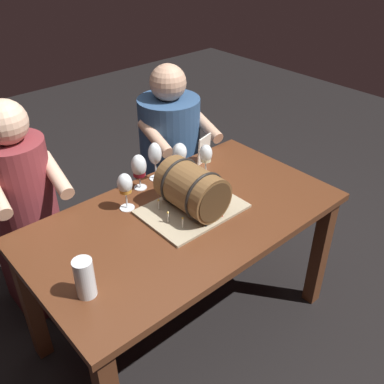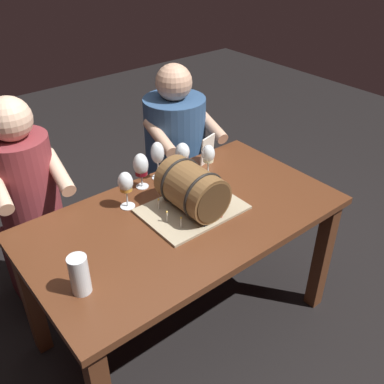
% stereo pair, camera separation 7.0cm
% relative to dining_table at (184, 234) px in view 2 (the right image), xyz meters
% --- Properties ---
extents(ground_plane, '(8.00, 8.00, 0.00)m').
position_rel_dining_table_xyz_m(ground_plane, '(0.00, 0.00, -0.62)').
color(ground_plane, black).
extents(dining_table, '(1.45, 0.81, 0.73)m').
position_rel_dining_table_xyz_m(dining_table, '(0.00, 0.00, 0.00)').
color(dining_table, '#562D19').
rests_on(dining_table, ground).
extents(barrel_cake, '(0.45, 0.33, 0.23)m').
position_rel_dining_table_xyz_m(barrel_cake, '(0.05, 0.01, 0.22)').
color(barrel_cake, tan).
rests_on(barrel_cake, dining_table).
extents(wine_glass_amber, '(0.07, 0.07, 0.19)m').
position_rel_dining_table_xyz_m(wine_glass_amber, '(-0.16, 0.22, 0.24)').
color(wine_glass_amber, white).
rests_on(wine_glass_amber, dining_table).
extents(wine_glass_white, '(0.07, 0.07, 0.18)m').
position_rel_dining_table_xyz_m(wine_glass_white, '(0.31, 0.19, 0.24)').
color(wine_glass_white, white).
rests_on(wine_glass_white, dining_table).
extents(wine_glass_red, '(0.08, 0.08, 0.19)m').
position_rel_dining_table_xyz_m(wine_glass_red, '(-0.01, 0.32, 0.23)').
color(wine_glass_red, white).
rests_on(wine_glass_red, dining_table).
extents(wine_glass_rose, '(0.07, 0.07, 0.18)m').
position_rel_dining_table_xyz_m(wine_glass_rose, '(0.23, 0.30, 0.23)').
color(wine_glass_rose, white).
rests_on(wine_glass_rose, dining_table).
extents(wine_glass_empty, '(0.07, 0.07, 0.21)m').
position_rel_dining_table_xyz_m(wine_glass_empty, '(0.10, 0.34, 0.25)').
color(wine_glass_empty, white).
rests_on(wine_glass_empty, dining_table).
extents(beer_pint, '(0.07, 0.07, 0.16)m').
position_rel_dining_table_xyz_m(beer_pint, '(-0.58, -0.13, 0.18)').
color(beer_pint, white).
rests_on(beer_pint, dining_table).
extents(menu_card, '(0.11, 0.05, 0.16)m').
position_rel_dining_table_xyz_m(menu_card, '(0.40, 0.31, 0.19)').
color(menu_card, silver).
rests_on(menu_card, dining_table).
extents(person_seated_left, '(0.38, 0.48, 1.21)m').
position_rel_dining_table_xyz_m(person_seated_left, '(-0.47, 0.69, -0.08)').
color(person_seated_left, '#4C1B1E').
rests_on(person_seated_left, ground).
extents(person_seated_right, '(0.46, 0.53, 1.18)m').
position_rel_dining_table_xyz_m(person_seated_right, '(0.47, 0.69, -0.06)').
color(person_seated_right, '#1B2D46').
rests_on(person_seated_right, ground).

